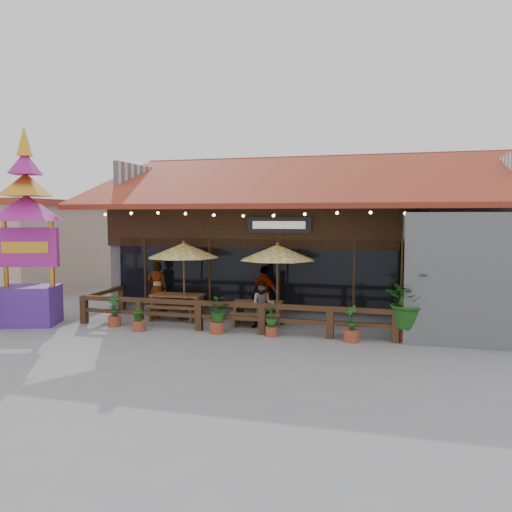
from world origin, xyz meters
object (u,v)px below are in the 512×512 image
(picnic_table_left, at_px, (178,302))
(picnic_table_right, at_px, (258,309))
(tropical_plant, at_px, (408,302))
(umbrella_left, at_px, (184,251))
(umbrella_right, at_px, (277,253))
(thai_sign_tower, at_px, (27,213))

(picnic_table_left, height_order, picnic_table_right, picnic_table_left)
(picnic_table_right, bearing_deg, tropical_plant, -12.67)
(picnic_table_left, bearing_deg, umbrella_left, 1.28)
(umbrella_right, bearing_deg, tropical_plant, -17.83)
(umbrella_left, xyz_separation_m, picnic_table_left, (-0.25, -0.01, -1.77))
(umbrella_right, height_order, picnic_table_right, umbrella_right)
(umbrella_right, distance_m, tropical_plant, 4.38)
(umbrella_right, xyz_separation_m, thai_sign_tower, (-7.68, -2.09, 1.26))
(umbrella_left, xyz_separation_m, tropical_plant, (7.25, -1.31, -1.22))
(umbrella_left, bearing_deg, thai_sign_tower, -154.52)
(picnic_table_right, xyz_separation_m, thai_sign_tower, (-7.10, -1.84, 3.08))
(umbrella_right, height_order, thai_sign_tower, thai_sign_tower)
(picnic_table_right, bearing_deg, umbrella_right, 23.80)
(umbrella_left, height_order, picnic_table_left, umbrella_left)
(picnic_table_left, distance_m, picnic_table_right, 2.92)
(picnic_table_right, xyz_separation_m, tropical_plant, (4.59, -1.03, 0.61))
(umbrella_right, distance_m, thai_sign_tower, 8.06)
(picnic_table_left, distance_m, tropical_plant, 7.63)
(picnic_table_right, distance_m, tropical_plant, 4.75)
(umbrella_left, bearing_deg, umbrella_right, -0.39)
(umbrella_right, relative_size, picnic_table_right, 1.76)
(umbrella_right, relative_size, picnic_table_left, 1.60)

